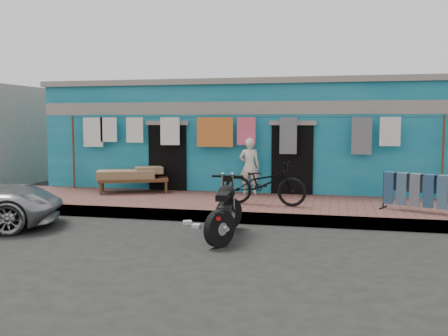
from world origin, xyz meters
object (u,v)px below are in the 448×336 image
Objects in this scene: bicycle at (265,178)px; motorcycle at (225,208)px; charpoy at (134,180)px; seated_person at (249,166)px; jeans_rack at (423,193)px.

bicycle is 1.07× the size of motorcycle.
charpoy is (-3.40, 3.68, 0.01)m from motorcycle.
charpoy is at bearing 1.33° from seated_person.
charpoy is 1.22× the size of jeans_rack.
seated_person is 0.69× the size of charpoy.
bicycle is 4.02m from charpoy.
seated_person is 0.77× the size of bicycle.
seated_person reaches higher than jeans_rack.
bicycle is at bearing 107.09° from seated_person.
jeans_rack is (4.07, -1.80, -0.32)m from seated_person.
jeans_rack reaches higher than charpoy.
motorcycle is (-0.41, -2.41, -0.31)m from bicycle.
charpoy is (-3.80, 1.27, -0.30)m from bicycle.
motorcycle is 4.43m from jeans_rack.
charpoy is at bearing 168.51° from jeans_rack.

